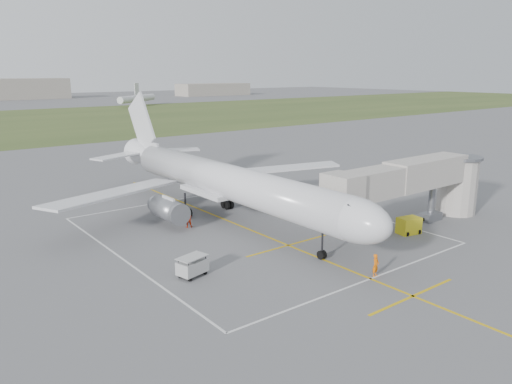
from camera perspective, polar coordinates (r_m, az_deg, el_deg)
ground at (r=55.58m, az=-3.13°, el=-3.35°), size 700.00×700.00×0.00m
apron_markings at (r=51.11m, az=0.60°, el=-4.85°), size 28.20×60.00×0.01m
airliner at (r=55.07m, az=-3.63°, el=1.21°), size 38.93×46.75×13.52m
jet_bridge at (r=56.11m, az=18.36°, el=1.14°), size 23.40×5.00×7.20m
gpu_unit at (r=53.48m, az=17.07°, el=-3.69°), size 2.51×1.97×1.70m
baggage_cart at (r=41.12m, az=-7.28°, el=-8.40°), size 2.72×2.01×1.69m
ramp_worker_nose at (r=41.92m, az=13.52°, el=-8.14°), size 0.76×0.57×1.88m
ramp_worker_wing at (r=53.63m, az=-7.80°, el=-3.01°), size 1.17×1.08×1.94m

